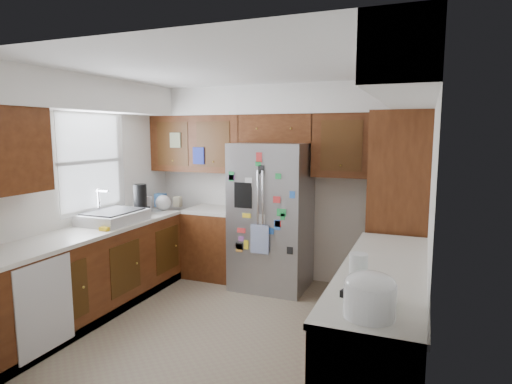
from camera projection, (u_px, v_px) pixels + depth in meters
floor at (231, 325)px, 4.31m from camera, size 3.60×3.60×0.00m
room_shell at (235, 143)px, 4.43m from camera, size 3.64×3.24×2.52m
left_counter_run at (121, 268)px, 4.78m from camera, size 1.36×3.20×0.92m
right_counter_run at (382, 331)px, 3.26m from camera, size 0.63×2.25×0.92m
pantry at (399, 211)px, 4.67m from camera, size 0.60×0.90×2.15m
fridge at (272, 216)px, 5.29m from camera, size 0.90×0.79×1.80m
bridge_cabinet at (278, 129)px, 5.35m from camera, size 0.96×0.34×0.35m
fridge_top_items at (262, 104)px, 5.34m from camera, size 0.72×0.28×0.28m
sink_assembly at (113, 217)px, 4.81m from camera, size 0.52×0.75×0.37m
left_counter_clutter at (152, 202)px, 5.46m from camera, size 0.36×0.95×0.38m
rice_cooker at (370, 294)px, 2.35m from camera, size 0.30×0.29×0.25m
paper_towel at (358, 274)px, 2.68m from camera, size 0.11×0.11×0.26m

